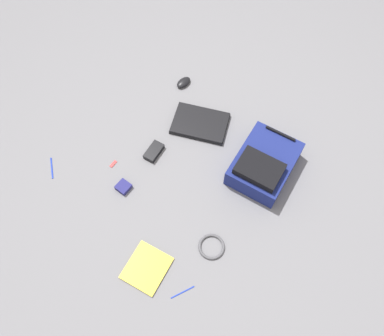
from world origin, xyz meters
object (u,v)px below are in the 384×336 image
computer_mouse (184,82)px  cable_coil (212,247)px  usb_stick (113,164)px  earbud_pouch (123,187)px  pen_black (183,292)px  power_brick (154,151)px  pen_blue (52,168)px  backpack (264,164)px  laptop (200,123)px  book_red (147,268)px

computer_mouse → cable_coil: bearing=-39.1°
usb_stick → earbud_pouch: bearing=-22.7°
earbud_pouch → cable_coil: bearing=6.7°
pen_black → earbud_pouch: bearing=162.2°
computer_mouse → power_brick: bearing=-65.6°
pen_blue → earbud_pouch: (0.41, 0.19, 0.01)m
power_brick → pen_blue: size_ratio=0.93×
backpack → usb_stick: 0.88m
laptop → computer_mouse: computer_mouse is taller
backpack → earbud_pouch: bearing=-130.3°
laptop → pen_blue: (-0.45, -0.81, -0.01)m
cable_coil → power_brick: power_brick is taller
pen_blue → earbud_pouch: bearing=25.3°
usb_stick → pen_black: bearing=-18.8°
cable_coil → pen_blue: size_ratio=1.01×
pen_blue → usb_stick: 0.36m
laptop → cable_coil: size_ratio=2.84×
computer_mouse → power_brick: 0.55m
computer_mouse → pen_black: 1.33m
laptop → pen_blue: size_ratio=2.87×
cable_coil → power_brick: bearing=161.5°
book_red → usb_stick: book_red is taller
power_brick → backpack: bearing=31.2°
power_brick → pen_black: 0.83m
laptop → pen_black: laptop is taller
power_brick → pen_blue: bearing=-128.5°
laptop → book_red: size_ratio=1.53×
computer_mouse → pen_black: computer_mouse is taller
power_brick → pen_black: (0.67, -0.49, -0.01)m
book_red → computer_mouse: computer_mouse is taller
laptop → pen_black: size_ratio=3.06×
cable_coil → power_brick: (-0.63, 0.21, 0.01)m
backpack → laptop: 0.48m
backpack → power_brick: backpack is taller
pen_blue → book_red: bearing=-3.2°
book_red → cable_coil: cable_coil is taller
laptop → earbud_pouch: bearing=-93.9°
power_brick → usb_stick: bearing=-120.5°
backpack → book_red: 0.86m
power_brick → usb_stick: power_brick is taller
laptop → power_brick: 0.34m
backpack → power_brick: 0.65m
backpack → earbud_pouch: backpack is taller
cable_coil → usb_stick: 0.76m
pen_black → usb_stick: (-0.80, 0.27, 0.00)m
backpack → pen_blue: (-0.93, -0.81, -0.07)m
pen_black → laptop: bearing=126.2°
backpack → pen_black: bearing=-81.7°
power_brick → usb_stick: (-0.13, -0.21, -0.01)m
pen_black → earbud_pouch: (-0.64, 0.21, 0.01)m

